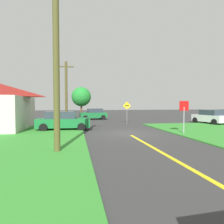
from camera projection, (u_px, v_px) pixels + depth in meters
ground_plane at (128, 133)px, 14.89m from camera, size 120.00×120.00×0.00m
lane_stripe_center at (185, 166)px, 7.03m from camera, size 0.20×14.00×0.01m
stop_sign at (184, 111)px, 14.44m from camera, size 0.73×0.07×2.49m
parked_car_near_building at (63, 121)px, 16.77m from camera, size 4.58×2.14×1.62m
car_approaching_junction at (94, 114)px, 28.43m from camera, size 4.00×2.38×1.62m
car_on_crossroad at (210, 117)px, 22.04m from camera, size 2.48×4.16×1.62m
utility_pole_near at (56, 55)px, 8.78m from camera, size 1.80×0.29×8.76m
utility_pole_mid at (66, 92)px, 21.94m from camera, size 1.80×0.29×7.08m
direction_sign at (127, 110)px, 21.90m from camera, size 0.91×0.08×2.54m
oak_tree_left at (81, 97)px, 32.84m from camera, size 3.29×3.29×5.18m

